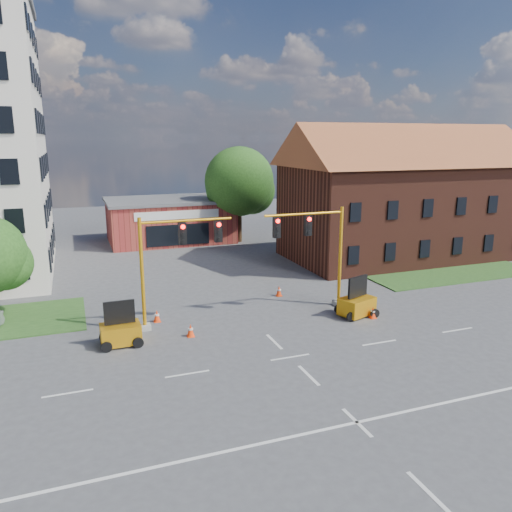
% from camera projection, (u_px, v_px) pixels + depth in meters
% --- Properties ---
extents(ground, '(120.00, 120.00, 0.00)m').
position_uv_depth(ground, '(290.00, 357.00, 23.84)').
color(ground, '#414144').
rests_on(ground, ground).
extents(grass_verge_ne, '(14.00, 4.00, 0.08)m').
position_uv_depth(grass_verge_ne, '(457.00, 275.00, 38.14)').
color(grass_verge_ne, '#24491B').
rests_on(grass_verge_ne, ground).
extents(lane_markings, '(60.00, 36.00, 0.01)m').
position_uv_depth(lane_markings, '(319.00, 385.00, 21.10)').
color(lane_markings, silver).
rests_on(lane_markings, ground).
extents(brick_shop, '(12.40, 8.40, 4.30)m').
position_uv_depth(brick_shop, '(170.00, 220.00, 50.71)').
color(brick_shop, maroon).
rests_on(brick_shop, ground).
extents(townhouse_row, '(21.00, 11.00, 11.50)m').
position_uv_depth(townhouse_row, '(405.00, 189.00, 43.17)').
color(townhouse_row, '#461F15').
rests_on(townhouse_row, ground).
extents(tree_large, '(7.19, 6.85, 9.49)m').
position_uv_depth(tree_large, '(242.00, 184.00, 49.54)').
color(tree_large, '#392714').
rests_on(tree_large, ground).
extents(signal_mast_west, '(5.30, 0.60, 6.20)m').
position_uv_depth(signal_mast_west, '(172.00, 258.00, 26.94)').
color(signal_mast_west, gray).
rests_on(signal_mast_west, ground).
extents(signal_mast_east, '(5.30, 0.60, 6.20)m').
position_uv_depth(signal_mast_east, '(317.00, 246.00, 29.89)').
color(signal_mast_east, gray).
rests_on(signal_mast_east, ground).
extents(trailer_west, '(1.98, 1.34, 2.23)m').
position_uv_depth(trailer_west, '(121.00, 332.00, 25.14)').
color(trailer_west, orange).
rests_on(trailer_west, ground).
extents(trailer_east, '(2.34, 1.93, 2.29)m').
position_uv_depth(trailer_east, '(357.00, 304.00, 29.28)').
color(trailer_east, orange).
rests_on(trailer_east, ground).
extents(cone_a, '(0.40, 0.40, 0.70)m').
position_uv_depth(cone_a, '(191.00, 330.00, 26.27)').
color(cone_a, '#FF3C0D').
rests_on(cone_a, ground).
extents(cone_b, '(0.40, 0.40, 0.70)m').
position_uv_depth(cone_b, '(157.00, 316.00, 28.39)').
color(cone_b, '#FF3C0D').
rests_on(cone_b, ground).
extents(cone_c, '(0.40, 0.40, 0.70)m').
position_uv_depth(cone_c, '(373.00, 313.00, 28.97)').
color(cone_c, '#FF3C0D').
rests_on(cone_c, ground).
extents(cone_d, '(0.40, 0.40, 0.70)m').
position_uv_depth(cone_d, '(279.00, 291.00, 33.07)').
color(cone_d, '#FF3C0D').
rests_on(cone_d, ground).
extents(pickup_white, '(5.59, 3.92, 1.42)m').
position_uv_depth(pickup_white, '(347.00, 256.00, 41.17)').
color(pickup_white, white).
rests_on(pickup_white, ground).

